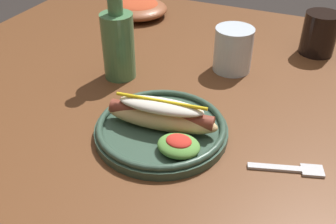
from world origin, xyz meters
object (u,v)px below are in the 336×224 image
Objects in this scene: fork at (292,169)px; water_cup at (233,50)px; side_bowl at (138,8)px; soda_cup at (319,34)px; glass_bottle at (118,41)px; hot_dog_plate at (162,126)px.

water_cup is at bearing 105.65° from fork.
water_cup is 0.58× the size of side_bowl.
fork is 0.73m from side_bowl.
side_bowl is at bearing 119.95° from fork.
soda_cup is 0.44× the size of glass_bottle.
water_cup is (-0.18, 0.29, 0.05)m from fork.
water_cup is at bearing -31.19° from side_bowl.
side_bowl is at bearing 148.81° from water_cup.
soda_cup is at bearing 74.98° from fork.
hot_dog_plate is 0.25m from glass_bottle.
soda_cup is (-0.02, 0.45, 0.05)m from fork.
fork is at bearing -57.41° from water_cup.
glass_bottle is at bearing 141.61° from fork.
hot_dog_plate is 2.38× the size of water_cup.
hot_dog_plate is 2.33× the size of soda_cup.
side_bowl is (-0.13, 0.34, -0.06)m from glass_bottle.
hot_dog_plate is 1.04× the size of glass_bottle.
fork is at bearing 0.44° from hot_dog_plate.
hot_dog_plate is at bearing -42.45° from glass_bottle.
hot_dog_plate is at bearing -58.70° from side_bowl.
soda_cup reaches higher than hot_dog_plate.
hot_dog_plate reaches higher than fork.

